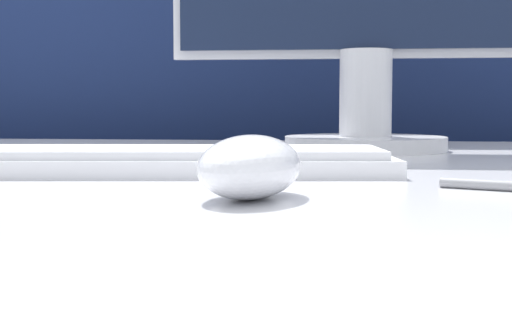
% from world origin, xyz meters
% --- Properties ---
extents(partition_panel, '(5.00, 0.03, 1.39)m').
position_xyz_m(partition_panel, '(0.00, 0.68, 0.69)').
color(partition_panel, navy).
rests_on(partition_panel, ground_plane).
extents(computer_mouse_near, '(0.09, 0.12, 0.04)m').
position_xyz_m(computer_mouse_near, '(-0.04, -0.25, 0.80)').
color(computer_mouse_near, white).
rests_on(computer_mouse_near, desk).
extents(keyboard, '(0.42, 0.18, 0.02)m').
position_xyz_m(keyboard, '(-0.13, -0.07, 0.79)').
color(keyboard, white).
rests_on(keyboard, desk).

